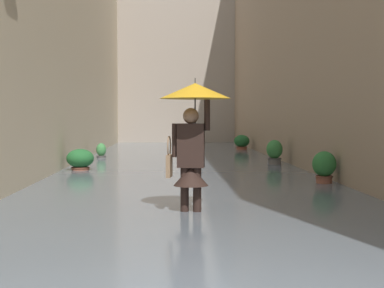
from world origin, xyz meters
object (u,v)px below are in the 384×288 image
at_px(potted_plant_mid_left, 242,143).
at_px(potted_plant_mid_right, 101,153).
at_px(potted_plant_near_left, 324,169).
at_px(potted_plant_near_right, 80,161).
at_px(person_wading, 193,123).
at_px(potted_plant_far_left, 274,154).

distance_m(potted_plant_mid_left, potted_plant_mid_right, 6.93).
bearing_deg(potted_plant_near_left, potted_plant_mid_left, -89.07).
bearing_deg(potted_plant_near_right, potted_plant_near_left, 150.55).
relative_size(person_wading, potted_plant_mid_left, 2.57).
bearing_deg(potted_plant_far_left, potted_plant_near_right, 16.25).
xyz_separation_m(potted_plant_near_left, potted_plant_near_right, (5.45, -3.08, -0.06)).
bearing_deg(person_wading, potted_plant_mid_right, -76.30).
bearing_deg(potted_plant_mid_left, potted_plant_near_left, 90.93).
relative_size(potted_plant_near_left, potted_plant_mid_right, 1.23).
relative_size(potted_plant_mid_right, potted_plant_near_right, 0.94).
xyz_separation_m(potted_plant_far_left, potted_plant_mid_right, (5.26, -2.66, -0.13)).
relative_size(potted_plant_mid_left, potted_plant_mid_right, 1.18).
bearing_deg(potted_plant_mid_right, person_wading, 103.70).
xyz_separation_m(person_wading, potted_plant_near_right, (2.62, -6.46, -1.04)).
height_order(potted_plant_near_left, potted_plant_mid_left, potted_plant_near_left).
height_order(potted_plant_near_left, potted_plant_mid_right, potted_plant_near_left).
relative_size(potted_plant_mid_left, potted_plant_near_right, 1.10).
bearing_deg(potted_plant_far_left, potted_plant_mid_right, -26.85).
distance_m(person_wading, potted_plant_near_left, 4.52).
bearing_deg(potted_plant_mid_right, potted_plant_near_right, 89.70).
xyz_separation_m(potted_plant_mid_left, potted_plant_near_right, (5.26, 8.74, -0.04)).
bearing_deg(potted_plant_mid_left, potted_plant_near_right, 58.99).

